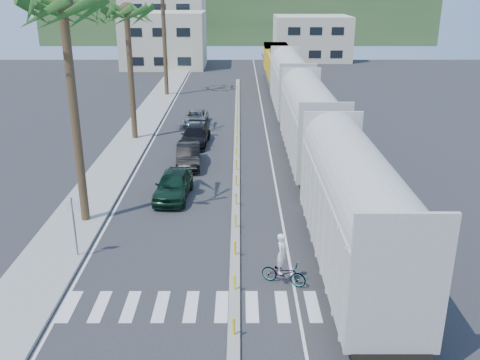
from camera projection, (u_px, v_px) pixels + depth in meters
name	position (u px, v px, depth m)	size (l,w,h in m)	color
ground	(235.00, 280.00, 22.95)	(140.00, 140.00, 0.00)	#28282B
sidewalk	(139.00, 129.00, 46.36)	(3.00, 90.00, 0.15)	gray
rails	(291.00, 121.00, 49.20)	(1.56, 100.00, 0.06)	black
median	(237.00, 145.00, 41.64)	(0.45, 60.00, 0.85)	gray
crosswalk	(234.00, 306.00, 21.07)	(14.00, 2.20, 0.01)	silver
lane_markings	(212.00, 130.00, 46.39)	(9.42, 90.00, 0.01)	silver
freight_train	(301.00, 107.00, 41.63)	(3.00, 60.94, 5.85)	#BCB8AC
street_sign	(74.00, 219.00, 24.13)	(0.60, 0.08, 3.00)	slate
buildings	(200.00, 32.00, 88.63)	(38.00, 27.00, 10.00)	beige
hillside	(238.00, 12.00, 114.65)	(80.00, 20.00, 12.00)	#385628
car_lead	(173.00, 185.00, 31.49)	(2.22, 4.86, 1.62)	black
car_second	(188.00, 156.00, 36.98)	(1.93, 4.66, 1.50)	black
car_third	(195.00, 136.00, 41.90)	(2.38, 5.16, 1.46)	black
car_rear	(195.00, 118.00, 47.94)	(2.19, 4.51, 1.24)	#959799
cyclist	(283.00, 268.00, 22.43)	(2.09, 2.43, 2.32)	#9EA0A5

